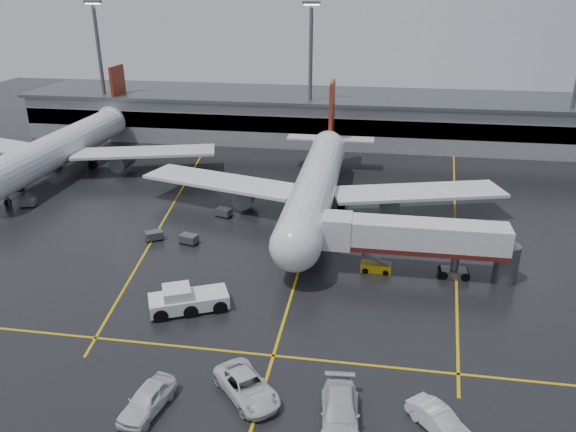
# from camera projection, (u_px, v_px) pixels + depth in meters

# --- Properties ---
(ground) EXTENTS (220.00, 220.00, 0.00)m
(ground) POSITION_uv_depth(u_px,v_px,m) (307.00, 242.00, 65.24)
(ground) COLOR black
(ground) RESTS_ON ground
(apron_line_centre) EXTENTS (0.25, 90.00, 0.02)m
(apron_line_centre) POSITION_uv_depth(u_px,v_px,m) (307.00, 242.00, 65.23)
(apron_line_centre) COLOR gold
(apron_line_centre) RESTS_ON ground
(apron_line_stop) EXTENTS (60.00, 0.25, 0.02)m
(apron_line_stop) POSITION_uv_depth(u_px,v_px,m) (273.00, 356.00, 45.19)
(apron_line_stop) COLOR gold
(apron_line_stop) RESTS_ON ground
(apron_line_left) EXTENTS (9.99, 69.35, 0.02)m
(apron_line_left) POSITION_uv_depth(u_px,v_px,m) (174.00, 202.00, 77.28)
(apron_line_left) COLOR gold
(apron_line_left) RESTS_ON ground
(apron_line_right) EXTENTS (7.57, 69.64, 0.02)m
(apron_line_right) POSITION_uv_depth(u_px,v_px,m) (455.00, 219.00, 71.71)
(apron_line_right) COLOR gold
(apron_line_right) RESTS_ON ground
(terminal) EXTENTS (122.00, 19.00, 8.60)m
(terminal) POSITION_uv_depth(u_px,v_px,m) (339.00, 117.00, 107.25)
(terminal) COLOR gray
(terminal) RESTS_ON ground
(light_mast_left) EXTENTS (3.00, 1.20, 25.45)m
(light_mast_left) POSITION_uv_depth(u_px,v_px,m) (100.00, 62.00, 104.53)
(light_mast_left) COLOR #595B60
(light_mast_left) RESTS_ON ground
(light_mast_mid) EXTENTS (3.00, 1.20, 25.45)m
(light_mast_mid) POSITION_uv_depth(u_px,v_px,m) (311.00, 67.00, 98.67)
(light_mast_mid) COLOR #595B60
(light_mast_mid) RESTS_ON ground
(main_airliner) EXTENTS (48.80, 45.60, 14.10)m
(main_airliner) POSITION_uv_depth(u_px,v_px,m) (317.00, 182.00, 72.45)
(main_airliner) COLOR silver
(main_airliner) RESTS_ON ground
(second_airliner) EXTENTS (48.80, 45.60, 14.10)m
(second_airliner) POSITION_uv_depth(u_px,v_px,m) (67.00, 144.00, 89.54)
(second_airliner) COLOR silver
(second_airliner) RESTS_ON ground
(jet_bridge) EXTENTS (19.90, 3.40, 6.05)m
(jet_bridge) POSITION_uv_depth(u_px,v_px,m) (416.00, 240.00, 56.52)
(jet_bridge) COLOR silver
(jet_bridge) RESTS_ON ground
(pushback_tractor) EXTENTS (7.74, 5.64, 2.57)m
(pushback_tractor) POSITION_uv_depth(u_px,v_px,m) (186.00, 300.00, 51.20)
(pushback_tractor) COLOR silver
(pushback_tractor) RESTS_ON ground
(belt_loader) EXTENTS (3.25, 1.67, 2.01)m
(belt_loader) POSITION_uv_depth(u_px,v_px,m) (376.00, 267.00, 58.34)
(belt_loader) COLOR gold
(belt_loader) RESTS_ON ground
(service_van_a) EXTENTS (6.30, 6.57, 1.73)m
(service_van_a) POSITION_uv_depth(u_px,v_px,m) (247.00, 387.00, 40.42)
(service_van_a) COLOR silver
(service_van_a) RESTS_ON ground
(service_van_b) EXTENTS (3.17, 6.66, 1.88)m
(service_van_b) POSITION_uv_depth(u_px,v_px,m) (340.00, 412.00, 37.93)
(service_van_b) COLOR silver
(service_van_b) RESTS_ON ground
(service_van_c) EXTENTS (4.53, 4.85, 1.62)m
(service_van_c) POSITION_uv_depth(u_px,v_px,m) (439.00, 421.00, 37.33)
(service_van_c) COLOR silver
(service_van_c) RESTS_ON ground
(service_van_d) EXTENTS (3.10, 5.65, 1.82)m
(service_van_d) POSITION_uv_depth(u_px,v_px,m) (147.00, 400.00, 39.08)
(service_van_d) COLOR silver
(service_van_d) RESTS_ON ground
(baggage_cart_a) EXTENTS (2.27, 1.77, 1.12)m
(baggage_cart_a) POSITION_uv_depth(u_px,v_px,m) (189.00, 239.00, 64.59)
(baggage_cart_a) COLOR #595B60
(baggage_cart_a) RESTS_ON ground
(baggage_cart_b) EXTENTS (2.39, 2.18, 1.12)m
(baggage_cart_b) POSITION_uv_depth(u_px,v_px,m) (154.00, 235.00, 65.49)
(baggage_cart_b) COLOR #595B60
(baggage_cart_b) RESTS_ON ground
(baggage_cart_c) EXTENTS (2.31, 1.86, 1.12)m
(baggage_cart_c) POSITION_uv_depth(u_px,v_px,m) (224.00, 212.00, 72.19)
(baggage_cart_c) COLOR #595B60
(baggage_cart_c) RESTS_ON ground
(baggage_cart_d) EXTENTS (2.10, 1.46, 1.12)m
(baggage_cart_d) POSITION_uv_depth(u_px,v_px,m) (15.00, 187.00, 81.32)
(baggage_cart_d) COLOR #595B60
(baggage_cart_d) RESTS_ON ground
(baggage_cart_e) EXTENTS (2.27, 1.79, 1.12)m
(baggage_cart_e) POSITION_uv_depth(u_px,v_px,m) (28.00, 202.00, 75.40)
(baggage_cart_e) COLOR #595B60
(baggage_cart_e) RESTS_ON ground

